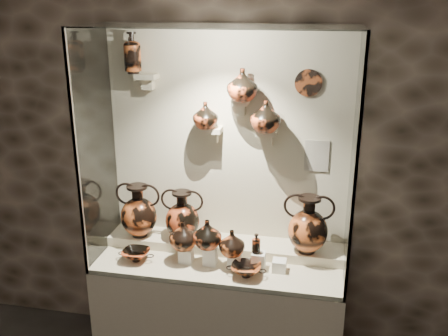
{
  "coord_description": "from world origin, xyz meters",
  "views": [
    {
      "loc": [
        0.64,
        -0.81,
        2.55
      ],
      "look_at": [
        0.02,
        2.25,
        1.49
      ],
      "focal_mm": 40.0,
      "sensor_mm": 36.0,
      "label": 1
    }
  ],
  "objects_px": {
    "amphora_mid": "(182,215)",
    "ovoid_vase_a": "(205,115)",
    "jug_a": "(183,235)",
    "jug_c": "(232,243)",
    "kylix_right": "(246,269)",
    "ovoid_vase_b": "(242,85)",
    "amphora_left": "(139,211)",
    "amphora_right": "(308,224)",
    "lekythos_tall": "(132,50)",
    "kylix_left": "(136,254)",
    "ovoid_vase_c": "(266,116)",
    "lekythos_small": "(256,242)",
    "jug_b": "(207,234)"
  },
  "relations": [
    {
      "from": "jug_c",
      "to": "ovoid_vase_a",
      "type": "xyz_separation_m",
      "value": [
        -0.24,
        0.27,
        0.8
      ]
    },
    {
      "from": "amphora_left",
      "to": "ovoid_vase_c",
      "type": "bearing_deg",
      "value": 10.8
    },
    {
      "from": "amphora_mid",
      "to": "lekythos_small",
      "type": "relative_size",
      "value": 2.39
    },
    {
      "from": "ovoid_vase_a",
      "to": "jug_b",
      "type": "bearing_deg",
      "value": -87.02
    },
    {
      "from": "ovoid_vase_b",
      "to": "ovoid_vase_c",
      "type": "distance_m",
      "value": 0.25
    },
    {
      "from": "amphora_left",
      "to": "jug_b",
      "type": "relative_size",
      "value": 1.96
    },
    {
      "from": "kylix_left",
      "to": "ovoid_vase_a",
      "type": "height_order",
      "value": "ovoid_vase_a"
    },
    {
      "from": "kylix_right",
      "to": "amphora_right",
      "type": "bearing_deg",
      "value": 44.87
    },
    {
      "from": "amphora_right",
      "to": "jug_c",
      "type": "distance_m",
      "value": 0.53
    },
    {
      "from": "ovoid_vase_a",
      "to": "jug_a",
      "type": "bearing_deg",
      "value": -122.55
    },
    {
      "from": "amphora_right",
      "to": "ovoid_vase_b",
      "type": "height_order",
      "value": "ovoid_vase_b"
    },
    {
      "from": "jug_b",
      "to": "lekythos_tall",
      "type": "relative_size",
      "value": 0.65
    },
    {
      "from": "jug_c",
      "to": "kylix_right",
      "type": "height_order",
      "value": "jug_c"
    },
    {
      "from": "kylix_left",
      "to": "ovoid_vase_b",
      "type": "bearing_deg",
      "value": 16.92
    },
    {
      "from": "kylix_right",
      "to": "lekythos_tall",
      "type": "height_order",
      "value": "lekythos_tall"
    },
    {
      "from": "amphora_right",
      "to": "lekythos_small",
      "type": "relative_size",
      "value": 2.64
    },
    {
      "from": "kylix_right",
      "to": "ovoid_vase_c",
      "type": "height_order",
      "value": "ovoid_vase_c"
    },
    {
      "from": "amphora_left",
      "to": "amphora_right",
      "type": "distance_m",
      "value": 1.21
    },
    {
      "from": "amphora_mid",
      "to": "jug_a",
      "type": "height_order",
      "value": "amphora_mid"
    },
    {
      "from": "lekythos_tall",
      "to": "ovoid_vase_b",
      "type": "distance_m",
      "value": 0.78
    },
    {
      "from": "jug_a",
      "to": "kylix_left",
      "type": "distance_m",
      "value": 0.36
    },
    {
      "from": "kylix_right",
      "to": "ovoid_vase_a",
      "type": "bearing_deg",
      "value": 141.15
    },
    {
      "from": "jug_c",
      "to": "ovoid_vase_b",
      "type": "height_order",
      "value": "ovoid_vase_b"
    },
    {
      "from": "lekythos_small",
      "to": "kylix_right",
      "type": "height_order",
      "value": "lekythos_small"
    },
    {
      "from": "amphora_left",
      "to": "jug_b",
      "type": "distance_m",
      "value": 0.59
    },
    {
      "from": "lekythos_small",
      "to": "ovoid_vase_b",
      "type": "relative_size",
      "value": 0.73
    },
    {
      "from": "jug_b",
      "to": "ovoid_vase_a",
      "type": "height_order",
      "value": "ovoid_vase_a"
    },
    {
      "from": "amphora_left",
      "to": "kylix_left",
      "type": "xyz_separation_m",
      "value": [
        0.06,
        -0.24,
        -0.22
      ]
    },
    {
      "from": "jug_c",
      "to": "lekythos_small",
      "type": "bearing_deg",
      "value": -14.68
    },
    {
      "from": "amphora_left",
      "to": "jug_c",
      "type": "bearing_deg",
      "value": -8.08
    },
    {
      "from": "amphora_mid",
      "to": "jug_a",
      "type": "distance_m",
      "value": 0.22
    },
    {
      "from": "kylix_left",
      "to": "amphora_left",
      "type": "bearing_deg",
      "value": 97.16
    },
    {
      "from": "jug_a",
      "to": "ovoid_vase_a",
      "type": "distance_m",
      "value": 0.83
    },
    {
      "from": "kylix_right",
      "to": "ovoid_vase_b",
      "type": "height_order",
      "value": "ovoid_vase_b"
    },
    {
      "from": "jug_b",
      "to": "ovoid_vase_c",
      "type": "height_order",
      "value": "ovoid_vase_c"
    },
    {
      "from": "amphora_right",
      "to": "kylix_right",
      "type": "bearing_deg",
      "value": -138.89
    },
    {
      "from": "amphora_left",
      "to": "amphora_mid",
      "type": "height_order",
      "value": "amphora_left"
    },
    {
      "from": "amphora_mid",
      "to": "lekythos_small",
      "type": "xyz_separation_m",
      "value": [
        0.56,
        -0.2,
        -0.06
      ]
    },
    {
      "from": "amphora_mid",
      "to": "ovoid_vase_a",
      "type": "bearing_deg",
      "value": 25.51
    },
    {
      "from": "kylix_right",
      "to": "jug_c",
      "type": "bearing_deg",
      "value": 147.32
    },
    {
      "from": "jug_c",
      "to": "lekythos_tall",
      "type": "distance_m",
      "value": 1.45
    },
    {
      "from": "ovoid_vase_a",
      "to": "ovoid_vase_c",
      "type": "xyz_separation_m",
      "value": [
        0.41,
        -0.01,
        0.01
      ]
    },
    {
      "from": "amphora_left",
      "to": "ovoid_vase_b",
      "type": "xyz_separation_m",
      "value": [
        0.74,
        0.06,
        0.93
      ]
    },
    {
      "from": "ovoid_vase_a",
      "to": "lekythos_tall",
      "type": "bearing_deg",
      "value": 166.02
    },
    {
      "from": "amphora_right",
      "to": "ovoid_vase_c",
      "type": "height_order",
      "value": "ovoid_vase_c"
    },
    {
      "from": "amphora_left",
      "to": "ovoid_vase_c",
      "type": "xyz_separation_m",
      "value": [
        0.9,
        0.06,
        0.73
      ]
    },
    {
      "from": "ovoid_vase_c",
      "to": "amphora_left",
      "type": "bearing_deg",
      "value": -171.85
    },
    {
      "from": "lekythos_small",
      "to": "lekythos_tall",
      "type": "height_order",
      "value": "lekythos_tall"
    },
    {
      "from": "amphora_mid",
      "to": "jug_b",
      "type": "relative_size",
      "value": 1.83
    },
    {
      "from": "lekythos_tall",
      "to": "jug_c",
      "type": "bearing_deg",
      "value": -7.67
    }
  ]
}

